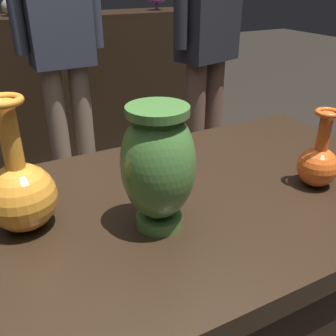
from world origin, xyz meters
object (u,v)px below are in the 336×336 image
vase_left_accent (21,191)px  vase_tall_behind (318,162)px  shelf_vase_center (9,5)px  visitor_near_right (208,28)px  shelf_vase_right (86,5)px  shelf_vase_far_right (157,0)px  visitor_center_back (60,36)px  vase_centerpiece (158,165)px

vase_left_accent → vase_tall_behind: bearing=-12.9°
vase_tall_behind → shelf_vase_center: 2.34m
visitor_near_right → shelf_vase_right: bearing=-90.8°
shelf_vase_far_right → visitor_center_back: visitor_center_back is taller
vase_tall_behind → shelf_vase_right: shelf_vase_right is taller
vase_centerpiece → visitor_center_back: (0.20, 1.54, 0.02)m
visitor_near_right → shelf_vase_center: bearing=-68.6°
vase_left_accent → shelf_vase_center: (0.30, 2.17, 0.18)m
shelf_vase_far_right → shelf_vase_center: bearing=177.8°
vase_centerpiece → visitor_near_right: visitor_near_right is taller
shelf_vase_center → visitor_near_right: 1.36m
shelf_vase_far_right → vase_centerpiece: bearing=-116.4°
vase_centerpiece → vase_tall_behind: 0.40m
vase_left_accent → visitor_center_back: bearing=73.2°
vase_tall_behind → visitor_near_right: size_ratio=0.11×
shelf_vase_center → visitor_center_back: 0.76m
vase_left_accent → shelf_vase_right: (0.82, 2.21, 0.16)m
vase_centerpiece → vase_tall_behind: size_ratio=1.33×
shelf_vase_right → shelf_vase_far_right: size_ratio=1.17×
vase_centerpiece → shelf_vase_center: bearing=88.1°
vase_tall_behind → shelf_vase_far_right: size_ratio=1.39×
vase_centerpiece → visitor_center_back: bearing=82.5°
vase_tall_behind → vase_left_accent: bearing=167.1°
shelf_vase_center → vase_tall_behind: bearing=-82.2°
visitor_center_back → vase_tall_behind: bearing=94.4°
vase_tall_behind → shelf_vase_right: (0.20, 2.35, 0.18)m
shelf_vase_center → shelf_vase_far_right: bearing=-2.2°
vase_centerpiece → vase_left_accent: size_ratio=0.93×
shelf_vase_right → shelf_vase_center: bearing=-175.7°
vase_centerpiece → shelf_vase_center: size_ratio=1.12×
shelf_vase_right → visitor_near_right: size_ratio=0.09×
vase_centerpiece → vase_left_accent: (-0.23, 0.11, -0.05)m
shelf_vase_far_right → shelf_vase_right: bearing=171.4°
visitor_center_back → shelf_vase_center: bearing=-82.5°
vase_centerpiece → shelf_vase_center: (0.07, 2.29, 0.13)m
vase_left_accent → shelf_vase_far_right: (1.34, 2.13, 0.18)m
visitor_center_back → vase_left_accent: bearing=70.9°
vase_left_accent → visitor_near_right: 1.56m
shelf_vase_center → visitor_near_right: bearing=-53.2°
shelf_vase_right → vase_left_accent: bearing=-110.4°
vase_centerpiece → shelf_vase_far_right: size_ratio=1.86×
vase_centerpiece → shelf_vase_right: bearing=75.7°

